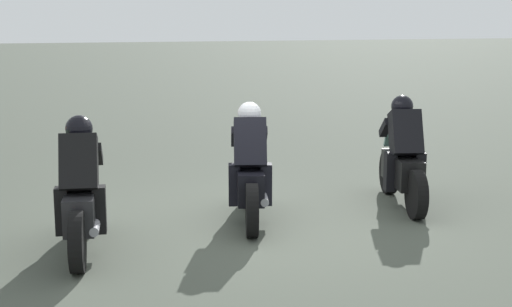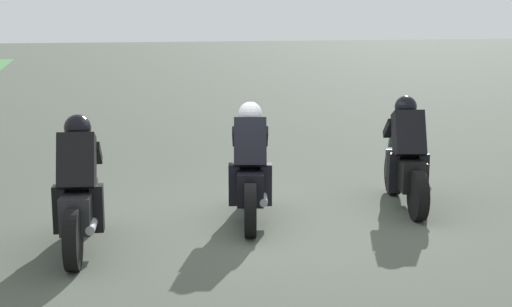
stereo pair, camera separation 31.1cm
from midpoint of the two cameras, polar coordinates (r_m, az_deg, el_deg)
ground_plane at (r=9.53m, az=-1.24°, el=-5.24°), size 120.00×120.00×0.00m
rider_lane_a at (r=10.37m, az=10.28°, el=-0.56°), size 2.03×0.62×1.51m
rider_lane_b at (r=9.44m, az=-1.41°, el=-1.48°), size 2.02×0.64×1.51m
rider_lane_c at (r=8.49m, az=-14.20°, el=-3.21°), size 2.04×0.58×1.51m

